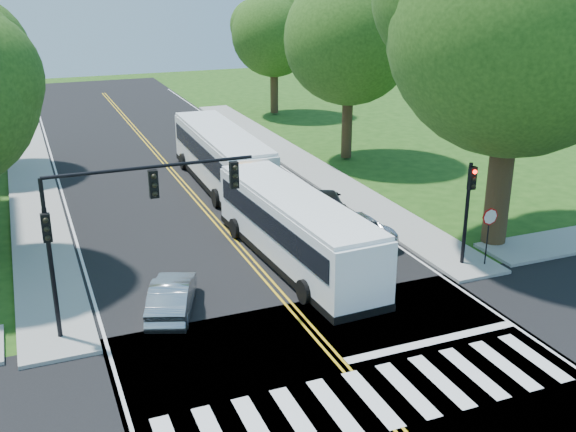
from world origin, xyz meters
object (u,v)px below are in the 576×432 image
signal_ne (469,200)px  dark_sedan (325,202)px  signal_nw (120,211)px  bus_follow (221,156)px  suv (351,226)px  bus_lead (295,228)px  hatchback (172,296)px

signal_ne → dark_sedan: size_ratio=0.98×
signal_nw → bus_follow: size_ratio=0.57×
dark_sedan → suv: bearing=102.9°
bus_follow → bus_lead: bearing=89.1°
dark_sedan → bus_follow: bearing=-45.4°
bus_follow → hatchback: 15.96m
bus_lead → dark_sedan: (3.82, 5.14, -0.95)m
hatchback → suv: bearing=-137.0°
bus_follow → signal_nw: bearing=63.4°
bus_lead → suv: (3.45, 1.46, -0.94)m
signal_ne → suv: signal_ne is taller
signal_nw → hatchback: bearing=18.1°
dark_sedan → signal_ne: bearing=126.7°
bus_follow → dark_sedan: 7.83m
hatchback → suv: 10.16m
bus_lead → hatchback: bus_lead is taller
signal_nw → hatchback: signal_nw is taller
signal_ne → suv: 5.89m
bus_follow → dark_sedan: bus_follow is taller
signal_nw → dark_sedan: 14.49m
signal_ne → dark_sedan: signal_ne is taller
dark_sedan → signal_nw: bearing=54.3°
signal_nw → bus_follow: bearing=62.3°
hatchback → dark_sedan: hatchback is taller
bus_follow → signal_ne: bearing=113.0°
signal_ne → hatchback: size_ratio=1.08×
signal_ne → dark_sedan: bearing=108.2°
suv → dark_sedan: (0.36, 3.68, -0.02)m
bus_lead → bus_follow: size_ratio=0.94×
suv → dark_sedan: size_ratio=1.07×
bus_follow → hatchback: bus_follow is taller
hatchback → signal_ne: bearing=-162.4°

